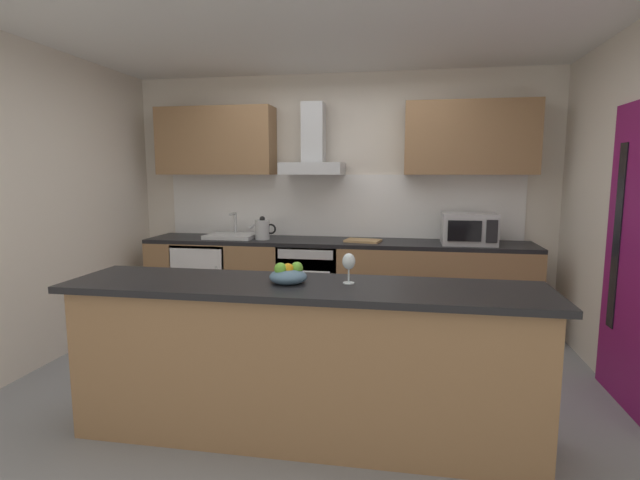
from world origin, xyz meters
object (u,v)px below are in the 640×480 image
Objects in this scene: microwave at (469,229)px; fruit_bowl at (288,275)px; kettle at (263,229)px; chopping_board at (363,241)px; wine_glass at (349,263)px; refrigerator at (208,282)px; sink at (232,235)px; oven at (311,282)px; range_hood at (313,152)px.

microwave is 2.27× the size of fruit_bowl.
chopping_board is (1.03, 0.01, -0.09)m from kettle.
wine_glass reaches higher than fruit_bowl.
refrigerator is at bearing 177.17° from kettle.
microwave is 2.21m from wine_glass.
microwave reaches higher than kettle.
sink is 1.47× the size of chopping_board.
oven is 4.50× the size of wine_glass.
wine_glass is at bearing -73.94° from range_hood.
range_hood reaches higher than microwave.
sink is (-0.85, 0.01, 0.47)m from oven.
microwave is at bearing 0.16° from kettle.
refrigerator is 2.74m from microwave.
oven is at bearing 97.51° from fruit_bowl.
sink reaches higher than oven.
refrigerator is at bearing 179.46° from microwave.
microwave is 0.69× the size of range_hood.
oven is 1.13m from refrigerator.
refrigerator is 2.50× the size of chopping_board.
refrigerator is 1.18× the size of range_hood.
microwave is 1.47× the size of chopping_board.
fruit_bowl is 2.07m from chopping_board.
kettle is 1.31× the size of fruit_bowl.
fruit_bowl is (0.27, -2.21, -0.80)m from range_hood.
chopping_board is (0.53, -0.02, 0.45)m from oven.
kettle is 2.30m from wine_glass.
refrigerator is 3.86× the size of fruit_bowl.
fruit_bowl is at bearing -82.49° from oven.
sink is 2.27× the size of fruit_bowl.
fruit_bowl is 0.65× the size of chopping_board.
fruit_bowl is at bearing -56.04° from refrigerator.
range_hood is (0.50, 0.16, 0.78)m from kettle.
refrigerator is at bearing -179.86° from oven.
fruit_bowl reaches higher than refrigerator.
chopping_board is (-1.01, 0.00, -0.14)m from microwave.
oven is 2.35× the size of chopping_board.
wine_glass is at bearing -72.98° from oven.
oven is 2.16m from fruit_bowl.
oven is 2.22m from wine_glass.
wine_glass is 0.36m from fruit_bowl.
refrigerator is 2.57m from fruit_bowl.
microwave is 1.73× the size of kettle.
chopping_board is (0.26, 2.06, -0.07)m from fruit_bowl.
microwave is at bearing -1.04° from oven.
sink is 2.81× the size of wine_glass.
range_hood reaches higher than fruit_bowl.
fruit_bowl is at bearing -69.32° from kettle.
chopping_board is at bearing -16.07° from range_hood.
refrigerator is 1.77m from range_hood.
refrigerator is 2.76m from wine_glass.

